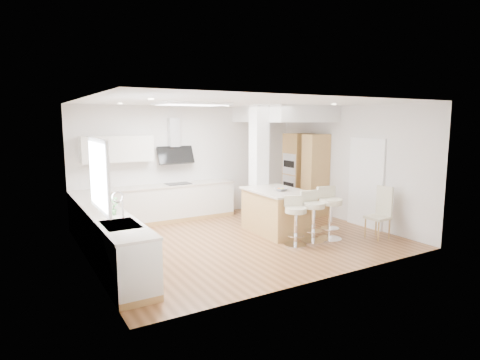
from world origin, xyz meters
TOP-DOWN VIEW (x-y plane):
  - ground at (0.00, 0.00)m, footprint 6.00×6.00m
  - ceiling at (0.00, 0.00)m, footprint 6.00×5.00m
  - wall_back at (0.00, 2.50)m, footprint 6.00×0.04m
  - wall_left at (-3.00, 0.00)m, footprint 0.04×5.00m
  - wall_right at (3.00, 0.00)m, footprint 0.04×5.00m
  - skylight at (-0.79, 0.60)m, footprint 4.10×2.10m
  - window_left at (-2.96, -0.90)m, footprint 0.06×1.28m
  - doorway_right at (2.97, -0.60)m, footprint 0.05×1.00m
  - counter_left at (-2.70, 0.23)m, footprint 0.63×4.50m
  - counter_back at (-0.91, 2.22)m, footprint 3.62×0.63m
  - pillar at (1.05, 0.95)m, footprint 0.35×0.35m
  - soffit at (2.10, 1.40)m, footprint 1.78×2.20m
  - oven_column at (2.68, 1.23)m, footprint 0.63×1.21m
  - peninsula at (0.93, 0.04)m, footprint 1.07×1.58m
  - bar_stool_a at (0.68, -0.93)m, footprint 0.56×0.56m
  - bar_stool_b at (1.15, -0.90)m, footprint 0.51×0.51m
  - bar_stool_c at (1.55, -0.97)m, footprint 0.56×0.56m
  - dining_chair at (2.58, -1.40)m, footprint 0.43×0.43m

SIDE VIEW (x-z plane):
  - ground at x=0.00m, z-range 0.00..0.00m
  - ceiling at x=0.00m, z-range -0.01..0.01m
  - counter_left at x=-2.70m, z-range -0.22..1.13m
  - peninsula at x=0.93m, z-range -0.03..0.99m
  - bar_stool_a at x=0.68m, z-range 0.06..1.04m
  - dining_chair at x=2.58m, z-range 0.04..1.12m
  - bar_stool_b at x=1.15m, z-range 0.06..1.10m
  - bar_stool_c at x=1.55m, z-range 0.07..1.16m
  - counter_back at x=-0.91m, z-range -0.55..1.95m
  - doorway_right at x=2.97m, z-range -0.05..2.05m
  - oven_column at x=2.68m, z-range 0.00..2.10m
  - wall_back at x=0.00m, z-range 0.00..2.80m
  - wall_left at x=-3.00m, z-range 0.00..2.80m
  - wall_right at x=3.00m, z-range 0.00..2.80m
  - pillar at x=1.05m, z-range 0.00..2.80m
  - window_left at x=-2.96m, z-range 1.16..2.23m
  - soffit at x=2.10m, z-range 2.40..2.80m
  - skylight at x=-0.79m, z-range 2.74..2.80m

